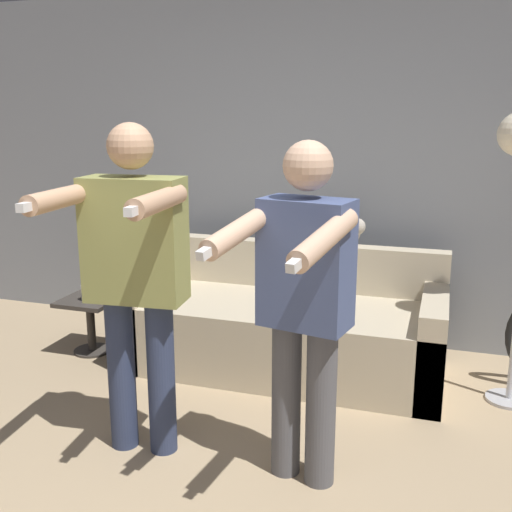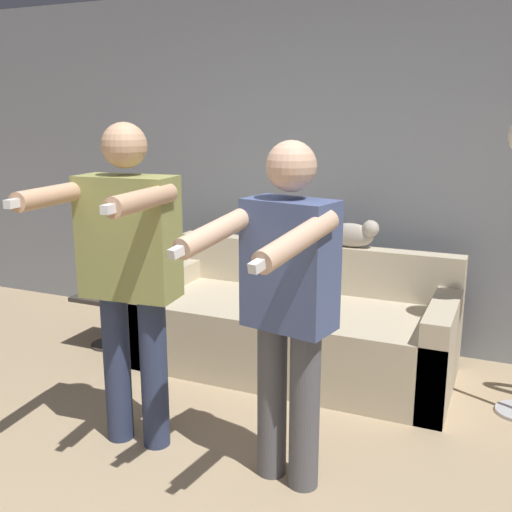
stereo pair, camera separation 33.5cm
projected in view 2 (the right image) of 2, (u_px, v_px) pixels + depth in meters
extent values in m
cube|color=gray|center=(333.00, 170.00, 4.42)|extent=(10.00, 0.05, 2.60)
cube|color=beige|center=(293.00, 337.00, 4.04)|extent=(2.09, 0.90, 0.47)
cube|color=beige|center=(313.00, 266.00, 4.29)|extent=(2.09, 0.14, 0.33)
cube|color=beige|center=(171.00, 309.00, 4.40)|extent=(0.16, 0.90, 0.61)
cube|color=beige|center=(442.00, 349.00, 3.65)|extent=(0.16, 0.90, 0.61)
cylinder|color=#2D3856|center=(117.00, 367.00, 3.15)|extent=(0.14, 0.14, 0.81)
cylinder|color=#2D3856|center=(154.00, 373.00, 3.08)|extent=(0.14, 0.14, 0.81)
cube|color=#8C8E4C|center=(129.00, 237.00, 2.95)|extent=(0.50, 0.26, 0.61)
sphere|color=tan|center=(124.00, 145.00, 2.84)|extent=(0.22, 0.22, 0.22)
cylinder|color=tan|center=(54.00, 195.00, 2.73)|extent=(0.14, 0.51, 0.09)
cube|color=white|center=(17.00, 203.00, 2.50)|extent=(0.05, 0.12, 0.04)
cylinder|color=tan|center=(143.00, 200.00, 2.59)|extent=(0.14, 0.51, 0.09)
cube|color=white|center=(112.00, 208.00, 2.36)|extent=(0.05, 0.12, 0.04)
cylinder|color=#56565B|center=(272.00, 400.00, 2.83)|extent=(0.14, 0.14, 0.77)
cylinder|color=#56565B|center=(305.00, 410.00, 2.73)|extent=(0.14, 0.14, 0.77)
cube|color=#475684|center=(290.00, 265.00, 2.63)|extent=(0.43, 0.29, 0.58)
sphere|color=#D8AD8C|center=(291.00, 166.00, 2.53)|extent=(0.22, 0.22, 0.22)
cylinder|color=#D8AD8C|center=(221.00, 229.00, 2.49)|extent=(0.19, 0.52, 0.17)
cube|color=white|center=(181.00, 249.00, 2.31)|extent=(0.06, 0.13, 0.06)
cylinder|color=#D8AD8C|center=(298.00, 240.00, 2.28)|extent=(0.19, 0.52, 0.17)
cube|color=white|center=(262.00, 263.00, 2.10)|extent=(0.06, 0.13, 0.06)
ellipsoid|color=#B7AD9E|center=(351.00, 235.00, 4.12)|extent=(0.32, 0.11, 0.17)
sphere|color=#B7AD9E|center=(371.00, 229.00, 4.06)|extent=(0.12, 0.12, 0.12)
ellipsoid|color=#B7AD9E|center=(328.00, 241.00, 4.22)|extent=(0.17, 0.04, 0.04)
cone|color=#B7AD9E|center=(367.00, 223.00, 4.04)|extent=(0.03, 0.03, 0.03)
cone|color=#B7AD9E|center=(369.00, 222.00, 4.07)|extent=(0.03, 0.03, 0.03)
cylinder|color=#38332D|center=(109.00, 344.00, 4.51)|extent=(0.27, 0.27, 0.02)
cylinder|color=#38332D|center=(108.00, 322.00, 4.47)|extent=(0.06, 0.06, 0.38)
cube|color=#38332D|center=(106.00, 296.00, 4.42)|extent=(0.38, 0.38, 0.03)
cylinder|color=silver|center=(104.00, 288.00, 4.37)|extent=(0.09, 0.09, 0.11)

